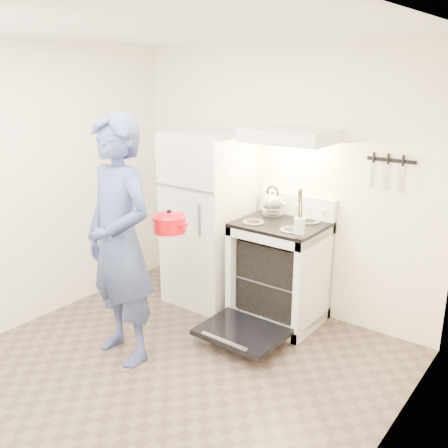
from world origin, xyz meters
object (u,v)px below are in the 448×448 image
at_px(tea_kettle, 272,201).
at_px(dutch_oven, 169,224).
at_px(refrigerator, 209,218).
at_px(stove_body, 279,274).
at_px(person, 120,242).

bearing_deg(tea_kettle, dutch_oven, -105.52).
bearing_deg(dutch_oven, tea_kettle, 74.48).
bearing_deg(refrigerator, stove_body, 1.77).
relative_size(tea_kettle, dutch_oven, 0.86).
bearing_deg(tea_kettle, refrigerator, -167.02).
bearing_deg(stove_body, refrigerator, -178.23).
relative_size(refrigerator, dutch_oven, 5.13).
height_order(tea_kettle, person, person).
xyz_separation_m(tea_kettle, person, (-0.51, -1.40, -0.12)).
relative_size(refrigerator, stove_body, 1.85).
relative_size(refrigerator, person, 0.87).
xyz_separation_m(stove_body, dutch_oven, (-0.47, -0.94, 0.62)).
bearing_deg(dutch_oven, person, -122.57).
bearing_deg(refrigerator, person, -84.17).
distance_m(refrigerator, stove_body, 0.90).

